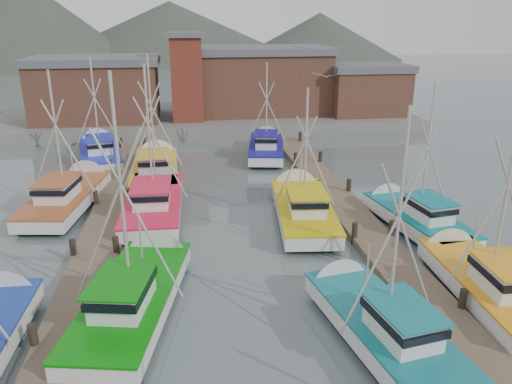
{
  "coord_description": "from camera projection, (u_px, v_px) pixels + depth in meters",
  "views": [
    {
      "loc": [
        -2.45,
        -17.6,
        11.23
      ],
      "look_at": [
        1.06,
        6.48,
        2.6
      ],
      "focal_mm": 35.0,
      "sensor_mm": 36.0,
      "label": 1
    }
  ],
  "objects": [
    {
      "name": "ground",
      "position": [
        253.0,
        305.0,
        20.5
      ],
      "size": [
        260.0,
        260.0,
        0.0
      ],
      "primitive_type": "plane",
      "color": "#4C5B59",
      "rests_on": "ground"
    },
    {
      "name": "dock_left",
      "position": [
        93.0,
        266.0,
        23.25
      ],
      "size": [
        2.3,
        46.0,
        1.5
      ],
      "color": "brown",
      "rests_on": "ground"
    },
    {
      "name": "dock_right",
      "position": [
        379.0,
        247.0,
        25.15
      ],
      "size": [
        2.3,
        46.0,
        1.5
      ],
      "color": "brown",
      "rests_on": "ground"
    },
    {
      "name": "quay",
      "position": [
        206.0,
        118.0,
        54.81
      ],
      "size": [
        44.0,
        16.0,
        1.2
      ],
      "primitive_type": "cube",
      "color": "gray",
      "rests_on": "ground"
    },
    {
      "name": "shed_left",
      "position": [
        97.0,
        88.0,
        50.2
      ],
      "size": [
        12.72,
        8.48,
        6.2
      ],
      "color": "brown",
      "rests_on": "quay"
    },
    {
      "name": "shed_center",
      "position": [
        260.0,
        79.0,
        54.26
      ],
      "size": [
        14.84,
        9.54,
        6.9
      ],
      "color": "brown",
      "rests_on": "quay"
    },
    {
      "name": "shed_right",
      "position": [
        366.0,
        89.0,
        53.24
      ],
      "size": [
        8.48,
        6.36,
        5.2
      ],
      "color": "brown",
      "rests_on": "quay"
    },
    {
      "name": "lookout_tower",
      "position": [
        186.0,
        77.0,
        49.15
      ],
      "size": [
        3.6,
        3.6,
        8.5
      ],
      "color": "maroon",
      "rests_on": "quay"
    },
    {
      "name": "distant_hills",
      "position": [
        142.0,
        60.0,
        133.1
      ],
      "size": [
        175.0,
        140.0,
        42.0
      ],
      "color": "#424D40",
      "rests_on": "ground"
    },
    {
      "name": "boat_4",
      "position": [
        137.0,
        293.0,
        20.05
      ],
      "size": [
        4.71,
        9.81,
        10.35
      ],
      "rotation": [
        0.0,
        0.0,
        -0.2
      ],
      "color": "black",
      "rests_on": "ground"
    },
    {
      "name": "boat_5",
      "position": [
        377.0,
        323.0,
        18.12
      ],
      "size": [
        3.99,
        8.94,
        9.41
      ],
      "rotation": [
        0.0,
        0.0,
        0.17
      ],
      "color": "black",
      "rests_on": "ground"
    },
    {
      "name": "boat_7",
      "position": [
        481.0,
        280.0,
        21.02
      ],
      "size": [
        3.79,
        8.65,
        9.46
      ],
      "rotation": [
        0.0,
        0.0,
        -0.04
      ],
      "color": "black",
      "rests_on": "ground"
    },
    {
      "name": "boat_8",
      "position": [
        155.0,
        200.0,
        30.25
      ],
      "size": [
        3.97,
        10.23,
        9.73
      ],
      "rotation": [
        0.0,
        0.0,
        -0.03
      ],
      "color": "black",
      "rests_on": "ground"
    },
    {
      "name": "boat_9",
      "position": [
        302.0,
        207.0,
        29.15
      ],
      "size": [
        4.0,
        9.93,
        8.52
      ],
      "rotation": [
        0.0,
        0.0,
        -0.11
      ],
      "color": "black",
      "rests_on": "ground"
    },
    {
      "name": "boat_10",
      "position": [
        70.0,
        195.0,
        31.02
      ],
      "size": [
        4.33,
        9.97,
        9.25
      ],
      "rotation": [
        0.0,
        0.0,
        -0.15
      ],
      "color": "black",
      "rests_on": "ground"
    },
    {
      "name": "boat_11",
      "position": [
        413.0,
        217.0,
        27.69
      ],
      "size": [
        3.66,
        8.48,
        8.72
      ],
      "rotation": [
        0.0,
        0.0,
        0.14
      ],
      "color": "black",
      "rests_on": "ground"
    },
    {
      "name": "boat_12",
      "position": [
        156.0,
        168.0,
        36.5
      ],
      "size": [
        3.95,
        9.93,
        9.73
      ],
      "rotation": [
        0.0,
        0.0,
        0.01
      ],
      "color": "black",
      "rests_on": "ground"
    },
    {
      "name": "boat_13",
      "position": [
        266.0,
        147.0,
        42.31
      ],
      "size": [
        4.19,
        9.2,
        8.49
      ],
      "rotation": [
        0.0,
        0.0,
        -0.18
      ],
      "color": "black",
      "rests_on": "ground"
    },
    {
      "name": "boat_14",
      "position": [
        100.0,
        152.0,
        40.86
      ],
      "size": [
        4.68,
        10.05,
        9.18
      ],
      "rotation": [
        0.0,
        0.0,
        0.19
      ],
      "color": "black",
      "rests_on": "ground"
    },
    {
      "name": "gull_near",
      "position": [
        322.0,
        50.0,
        13.89
      ],
      "size": [
        1.54,
        0.61,
        0.24
      ],
      "rotation": [
        0.0,
        0.0,
        -0.05
      ],
      "color": "gray",
      "rests_on": "ground"
    },
    {
      "name": "gull_far",
      "position": [
        329.0,
        75.0,
        21.13
      ],
      "size": [
        1.51,
        0.66,
        0.24
      ],
      "rotation": [
        0.0,
        0.0,
        -0.54
      ],
      "color": "gray",
      "rests_on": "ground"
    }
  ]
}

